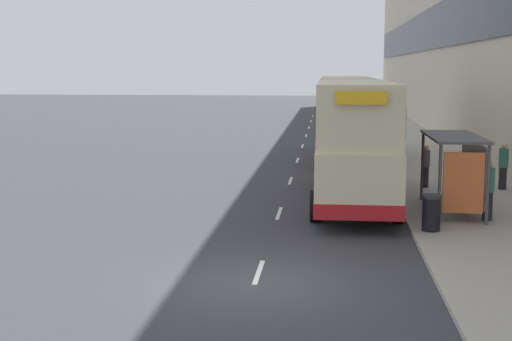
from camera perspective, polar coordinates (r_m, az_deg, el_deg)
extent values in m
plane|color=#38383D|center=(16.15, -0.06, -8.96)|extent=(220.00, 220.00, 0.00)
cube|color=#A39E93|center=(54.27, 11.02, 3.08)|extent=(5.00, 93.00, 0.14)
cube|color=beige|center=(54.71, 15.53, 11.82)|extent=(3.00, 93.00, 17.00)
cube|color=black|center=(54.43, 13.87, 11.00)|extent=(0.12, 89.28, 3.06)
cube|color=silver|center=(16.93, 0.23, -8.13)|extent=(0.12, 2.00, 0.01)
cube|color=silver|center=(23.60, 1.86, -3.44)|extent=(0.12, 2.00, 0.01)
cube|color=silver|center=(30.37, 2.77, -0.83)|extent=(0.12, 2.00, 0.01)
cube|color=silver|center=(37.19, 3.34, 0.83)|extent=(0.12, 2.00, 0.01)
cube|color=silver|center=(44.03, 3.74, 1.98)|extent=(0.12, 2.00, 0.01)
cube|color=silver|center=(50.88, 4.03, 2.81)|extent=(0.12, 2.00, 0.01)
cube|color=silver|center=(57.74, 4.25, 3.45)|extent=(0.12, 2.00, 0.01)
cube|color=silver|center=(64.61, 4.42, 3.95)|extent=(0.12, 2.00, 0.01)
cube|color=silver|center=(71.49, 4.56, 4.35)|extent=(0.12, 2.00, 0.01)
cube|color=#4C4C51|center=(23.79, 15.54, 2.63)|extent=(1.60, 4.20, 0.08)
cylinder|color=#4C4C51|center=(21.88, 14.47, -1.07)|extent=(0.10, 0.10, 2.40)
cylinder|color=#4C4C51|center=(25.80, 13.16, 0.35)|extent=(0.10, 0.10, 2.40)
cylinder|color=#4C4C51|center=(22.13, 18.06, -1.11)|extent=(0.10, 0.10, 2.40)
cylinder|color=#4C4C51|center=(26.01, 16.22, 0.30)|extent=(0.10, 0.10, 2.40)
cube|color=#99A8B2|center=(24.04, 17.01, -0.06)|extent=(0.04, 3.68, 1.92)
cube|color=#D86633|center=(22.04, 16.25, -0.94)|extent=(1.19, 0.10, 1.82)
cube|color=maroon|center=(24.10, 15.93, -2.10)|extent=(0.36, 2.80, 0.08)
cube|color=beige|center=(25.50, 7.78, 0.60)|extent=(2.55, 10.81, 1.85)
cube|color=beige|center=(25.33, 7.86, 4.86)|extent=(2.50, 10.49, 1.95)
cube|color=#B2191E|center=(25.61, 7.75, -0.95)|extent=(2.58, 10.87, 0.45)
cube|color=#2D3847|center=(25.46, 7.80, 1.42)|extent=(2.58, 10.16, 0.81)
cube|color=#2D3847|center=(25.33, 7.86, 4.64)|extent=(2.55, 10.16, 0.94)
cube|color=yellow|center=(19.92, 8.43, 5.76)|extent=(1.40, 0.08, 0.36)
cylinder|color=black|center=(29.26, 5.02, -0.21)|extent=(0.30, 1.00, 1.00)
cylinder|color=black|center=(29.34, 10.00, -0.29)|extent=(0.30, 1.00, 1.00)
cylinder|color=black|center=(22.33, 4.74, -2.84)|extent=(0.30, 1.00, 1.00)
cylinder|color=black|center=(22.43, 11.28, -2.92)|extent=(0.30, 1.00, 1.00)
cube|color=beige|center=(37.64, 7.12, 3.04)|extent=(2.55, 10.60, 1.85)
cube|color=beige|center=(37.52, 7.17, 5.94)|extent=(2.50, 10.28, 1.95)
cube|color=#B2191E|center=(37.71, 7.10, 1.99)|extent=(2.58, 10.65, 0.45)
cube|color=#2D3847|center=(37.61, 7.13, 3.61)|extent=(2.58, 9.96, 0.81)
cube|color=#2D3847|center=(37.53, 7.17, 5.79)|extent=(2.55, 9.96, 0.94)
cube|color=yellow|center=(32.23, 7.40, 6.68)|extent=(1.40, 0.08, 0.36)
cylinder|color=black|center=(41.31, 5.22, 2.24)|extent=(0.30, 1.00, 1.00)
cylinder|color=black|center=(41.36, 8.76, 2.18)|extent=(0.30, 1.00, 1.00)
cylinder|color=black|center=(34.47, 5.09, 1.06)|extent=(0.30, 1.00, 1.00)
cylinder|color=black|center=(34.53, 9.32, 0.99)|extent=(0.30, 1.00, 1.00)
cube|color=#B7B799|center=(66.90, 6.59, 4.68)|extent=(1.79, 4.58, 0.85)
cube|color=#2D3847|center=(66.63, 6.61, 5.34)|extent=(1.58, 2.20, 0.70)
cylinder|color=black|center=(68.34, 5.82, 4.41)|extent=(0.20, 0.60, 0.60)
cylinder|color=black|center=(68.37, 7.32, 4.39)|extent=(0.20, 0.60, 0.60)
cylinder|color=black|center=(65.51, 5.82, 4.25)|extent=(0.20, 0.60, 0.60)
cylinder|color=black|center=(65.53, 7.39, 4.22)|extent=(0.20, 0.60, 0.60)
cylinder|color=#23232D|center=(28.14, 17.00, -0.74)|extent=(0.29, 0.29, 0.86)
cylinder|color=#26262D|center=(28.04, 17.07, 0.85)|extent=(0.36, 0.36, 0.71)
sphere|color=tan|center=(27.98, 17.11, 1.81)|extent=(0.23, 0.23, 0.23)
cylinder|color=#23232D|center=(26.44, 16.03, -1.31)|extent=(0.28, 0.28, 0.81)
cylinder|color=maroon|center=(26.33, 16.10, 0.29)|extent=(0.34, 0.34, 0.68)
sphere|color=tan|center=(26.27, 16.14, 1.26)|extent=(0.22, 0.22, 0.22)
cylinder|color=#23232D|center=(28.92, 19.13, -0.60)|extent=(0.29, 0.29, 0.86)
cylinder|color=#337260|center=(28.82, 19.20, 0.95)|extent=(0.36, 0.36, 0.72)
sphere|color=tan|center=(28.76, 19.25, 1.89)|extent=(0.23, 0.23, 0.23)
cylinder|color=#23232D|center=(28.61, 13.37, -0.52)|extent=(0.27, 0.27, 0.80)
cylinder|color=#4C4C51|center=(28.51, 13.42, 0.94)|extent=(0.33, 0.33, 0.67)
sphere|color=tan|center=(28.46, 13.45, 1.82)|extent=(0.22, 0.22, 0.22)
cylinder|color=#23232D|center=(22.95, 18.03, -2.71)|extent=(0.30, 0.30, 0.89)
cylinder|color=#337260|center=(22.82, 18.12, -0.70)|extent=(0.37, 0.37, 0.74)
sphere|color=tan|center=(22.75, 18.17, 0.51)|extent=(0.24, 0.24, 0.24)
cylinder|color=black|center=(21.02, 13.84, -3.43)|extent=(0.52, 0.52, 0.95)
cylinder|color=#2D2D33|center=(20.93, 13.89, -2.02)|extent=(0.55, 0.55, 0.10)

